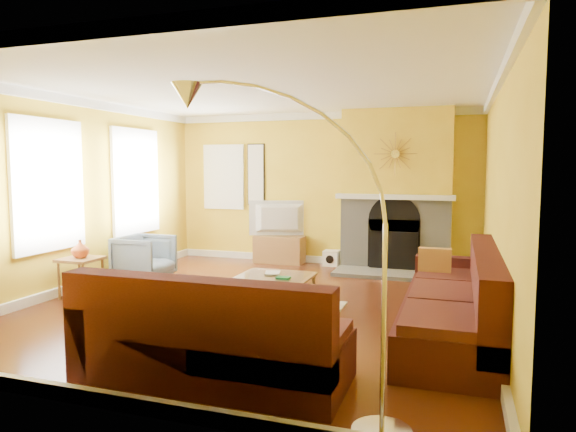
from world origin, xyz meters
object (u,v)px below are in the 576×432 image
(sectional_sofa, at_px, (324,293))
(coffee_table, at_px, (273,290))
(side_table, at_px, (81,277))
(media_console, at_px, (279,249))
(arc_lamp, at_px, (289,256))
(armchair, at_px, (144,258))

(sectional_sofa, distance_m, coffee_table, 1.34)
(coffee_table, relative_size, side_table, 1.74)
(media_console, bearing_deg, sectional_sofa, -64.26)
(side_table, bearing_deg, arc_lamp, -32.53)
(coffee_table, xyz_separation_m, armchair, (-2.38, 0.73, 0.16))
(coffee_table, relative_size, media_console, 1.04)
(coffee_table, xyz_separation_m, arc_lamp, (1.15, -2.82, 0.96))
(coffee_table, distance_m, arc_lamp, 3.19)
(sectional_sofa, bearing_deg, armchair, 152.76)
(armchair, xyz_separation_m, arc_lamp, (3.52, -3.55, 0.80))
(coffee_table, bearing_deg, side_table, -169.99)
(sectional_sofa, distance_m, arc_lamp, 2.00)
(armchair, bearing_deg, media_console, -36.95)
(sectional_sofa, bearing_deg, arc_lamp, -82.61)
(arc_lamp, bearing_deg, sectional_sofa, 97.39)
(media_console, relative_size, arc_lamp, 0.39)
(media_console, relative_size, side_table, 1.68)
(coffee_table, bearing_deg, arc_lamp, -67.86)
(side_table, relative_size, arc_lamp, 0.23)
(media_console, bearing_deg, side_table, -117.92)
(sectional_sofa, height_order, side_table, sectional_sofa)
(coffee_table, height_order, armchair, armchair)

